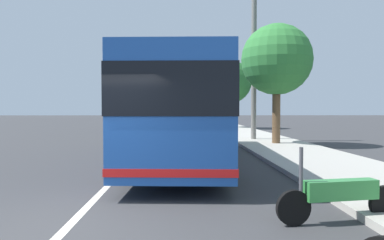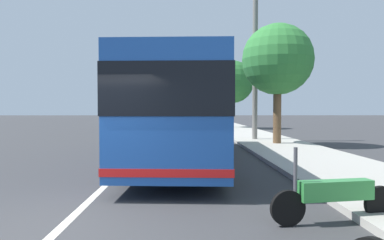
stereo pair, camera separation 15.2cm
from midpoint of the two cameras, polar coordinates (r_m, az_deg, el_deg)
name	(u,v)px [view 2 (the right image)]	position (r m, az deg, el deg)	size (l,w,h in m)	color
ground_plane	(60,229)	(5.88, -20.12, -16.40)	(220.00, 220.00, 0.00)	#38383A
sidewalk_curb	(288,149)	(16.06, 15.67, -4.62)	(110.00, 3.60, 0.14)	#B2ADA3
lane_divider_line	(142,151)	(15.50, -7.93, -5.05)	(110.00, 0.16, 0.01)	silver
coach_bus	(184,109)	(12.41, -0.99, 1.76)	(11.77, 3.25, 3.20)	#1E4C9E
motorcycle_mid_row	(335,195)	(6.14, 23.04, -11.29)	(0.43, 2.18, 1.23)	black
car_side_street	(183,120)	(38.94, -1.36, 0.03)	(4.42, 1.92, 1.43)	black
car_far_distant	(135,123)	(30.49, -9.26, -0.43)	(4.72, 2.01, 1.49)	navy
roadside_tree_mid_block	(278,60)	(18.17, 14.09, 9.53)	(3.55, 3.55, 6.12)	brown
roadside_tree_far_block	(233,82)	(33.87, 6.79, 6.21)	(4.09, 4.09, 6.56)	brown
utility_pole	(255,66)	(20.46, 10.52, 8.72)	(0.29, 0.29, 8.67)	slate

